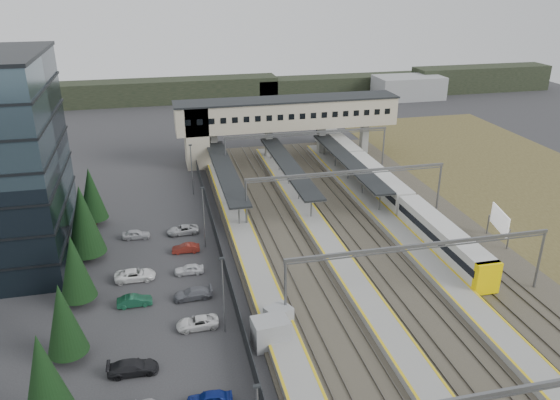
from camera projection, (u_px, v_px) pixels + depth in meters
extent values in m
plane|color=#2B2B2D|center=(286.00, 279.00, 61.45)|extent=(220.00, 220.00, 0.00)
cone|color=black|center=(45.00, 383.00, 38.71)|extent=(4.26, 4.26, 8.20)
cylinder|color=black|center=(70.00, 354.00, 48.53)|extent=(0.44, 0.44, 1.20)
cone|color=black|center=(63.00, 318.00, 47.06)|extent=(3.54, 3.54, 6.80)
cylinder|color=black|center=(80.00, 300.00, 56.61)|extent=(0.44, 0.44, 1.20)
cone|color=black|center=(75.00, 267.00, 55.11)|extent=(3.64, 3.64, 7.00)
cylinder|color=black|center=(89.00, 255.00, 65.60)|extent=(0.44, 0.44, 1.20)
cone|color=black|center=(83.00, 220.00, 63.80)|extent=(4.42, 4.42, 8.50)
cylinder|color=black|center=(95.00, 221.00, 74.58)|extent=(0.44, 0.44, 1.20)
cone|color=black|center=(91.00, 193.00, 73.03)|extent=(3.74, 3.74, 7.20)
imported|color=black|center=(133.00, 367.00, 46.89)|extent=(4.34, 1.83, 1.25)
imported|color=#154730|center=(135.00, 301.00, 56.42)|extent=(3.59, 1.29, 1.18)
imported|color=white|center=(135.00, 275.00, 61.17)|extent=(4.53, 2.14, 1.25)
imported|color=#B5B5BB|center=(136.00, 234.00, 70.70)|extent=(3.61, 1.68, 1.20)
imported|color=navy|center=(209.00, 399.00, 43.38)|extent=(3.81, 1.82, 1.26)
imported|color=white|center=(197.00, 323.00, 52.93)|extent=(4.14, 1.97, 1.14)
imported|color=slate|center=(193.00, 293.00, 57.68)|extent=(4.17, 1.76, 1.20)
imported|color=silver|center=(189.00, 269.00, 62.45)|extent=(3.40, 1.48, 1.14)
imported|color=maroon|center=(186.00, 248.00, 67.21)|extent=(3.47, 1.39, 1.12)
imported|color=#B1B2B6|center=(183.00, 230.00, 71.96)|extent=(4.21, 2.04, 1.15)
cube|color=black|center=(257.00, 386.00, 34.23)|extent=(0.50, 0.25, 0.15)
cylinder|color=slate|center=(223.00, 296.00, 51.05)|extent=(0.16, 0.16, 8.00)
cube|color=black|center=(221.00, 258.00, 49.50)|extent=(0.50, 0.25, 0.15)
cylinder|color=slate|center=(204.00, 218.00, 67.21)|extent=(0.16, 0.16, 8.00)
cube|color=black|center=(202.00, 188.00, 65.67)|extent=(0.50, 0.25, 0.15)
cylinder|color=slate|center=(192.00, 170.00, 83.38)|extent=(0.16, 0.16, 8.00)
cube|color=black|center=(190.00, 145.00, 81.83)|extent=(0.50, 0.25, 0.15)
cube|color=#26282B|center=(222.00, 257.00, 64.20)|extent=(0.08, 90.00, 2.00)
cube|color=gray|center=(270.00, 332.00, 50.22)|extent=(3.47, 2.68, 2.72)
cube|color=gray|center=(279.00, 317.00, 52.91)|extent=(2.94, 2.75, 2.15)
cube|color=#3D382E|center=(369.00, 247.00, 68.42)|extent=(34.00, 90.00, 0.20)
cube|color=#59544C|center=(270.00, 257.00, 65.68)|extent=(0.08, 90.00, 0.14)
cube|color=#59544C|center=(282.00, 256.00, 65.99)|extent=(0.08, 90.00, 0.14)
cube|color=#59544C|center=(302.00, 254.00, 66.52)|extent=(0.08, 90.00, 0.14)
cube|color=#59544C|center=(314.00, 252.00, 66.82)|extent=(0.08, 90.00, 0.14)
cube|color=#59544C|center=(349.00, 248.00, 67.78)|extent=(0.08, 90.00, 0.14)
cube|color=#59544C|center=(360.00, 247.00, 68.08)|extent=(0.08, 90.00, 0.14)
cube|color=#59544C|center=(379.00, 245.00, 68.62)|extent=(0.08, 90.00, 0.14)
cube|color=#59544C|center=(389.00, 244.00, 68.92)|extent=(0.08, 90.00, 0.14)
cube|color=#59544C|center=(423.00, 240.00, 69.87)|extent=(0.08, 90.00, 0.14)
cube|color=#59544C|center=(433.00, 239.00, 70.17)|extent=(0.08, 90.00, 0.14)
cube|color=#59544C|center=(451.00, 237.00, 70.71)|extent=(0.08, 90.00, 0.14)
cube|color=#59544C|center=(461.00, 236.00, 71.01)|extent=(0.08, 90.00, 0.14)
cube|color=gray|center=(252.00, 258.00, 65.14)|extent=(3.20, 82.00, 0.90)
cube|color=gold|center=(239.00, 256.00, 64.66)|extent=(0.25, 82.00, 0.02)
cube|color=gold|center=(263.00, 253.00, 65.27)|extent=(0.25, 82.00, 0.02)
cube|color=gray|center=(331.00, 249.00, 67.24)|extent=(3.20, 82.00, 0.90)
cube|color=gold|center=(320.00, 247.00, 66.75)|extent=(0.25, 82.00, 0.02)
cube|color=gold|center=(343.00, 244.00, 67.36)|extent=(0.25, 82.00, 0.02)
cube|color=gray|center=(406.00, 241.00, 69.33)|extent=(3.20, 82.00, 0.90)
cube|color=gold|center=(396.00, 239.00, 68.85)|extent=(0.25, 82.00, 0.02)
cube|color=gold|center=(417.00, 236.00, 69.46)|extent=(0.25, 82.00, 0.02)
cube|color=black|center=(225.00, 170.00, 83.53)|extent=(3.00, 30.00, 0.25)
cube|color=slate|center=(225.00, 171.00, 83.59)|extent=(3.10, 30.00, 0.12)
cylinder|color=slate|center=(239.00, 213.00, 72.47)|extent=(0.20, 0.20, 3.10)
cylinder|color=slate|center=(232.00, 195.00, 78.31)|extent=(0.20, 0.20, 3.10)
cylinder|color=slate|center=(226.00, 180.00, 84.15)|extent=(0.20, 0.20, 3.10)
cylinder|color=slate|center=(220.00, 166.00, 89.98)|extent=(0.20, 0.20, 3.10)
cylinder|color=slate|center=(215.00, 154.00, 95.82)|extent=(0.20, 0.20, 3.10)
cube|color=black|center=(289.00, 165.00, 85.62)|extent=(3.00, 30.00, 0.25)
cube|color=slate|center=(289.00, 166.00, 85.68)|extent=(3.10, 30.00, 0.12)
cylinder|color=slate|center=(311.00, 206.00, 74.56)|extent=(0.20, 0.20, 3.10)
cylinder|color=slate|center=(299.00, 189.00, 80.40)|extent=(0.20, 0.20, 3.10)
cylinder|color=slate|center=(288.00, 175.00, 86.24)|extent=(0.20, 0.20, 3.10)
cylinder|color=slate|center=(279.00, 162.00, 92.08)|extent=(0.20, 0.20, 3.10)
cylinder|color=slate|center=(271.00, 150.00, 97.92)|extent=(0.20, 0.20, 3.10)
cube|color=black|center=(349.00, 160.00, 87.72)|extent=(3.00, 30.00, 0.25)
cube|color=slate|center=(349.00, 161.00, 87.77)|extent=(3.10, 30.00, 0.12)
cylinder|color=slate|center=(380.00, 200.00, 76.66)|extent=(0.20, 0.20, 3.10)
cylinder|color=slate|center=(363.00, 184.00, 82.50)|extent=(0.20, 0.20, 3.10)
cylinder|color=slate|center=(348.00, 170.00, 88.33)|extent=(0.20, 0.20, 3.10)
cylinder|color=slate|center=(336.00, 157.00, 94.17)|extent=(0.20, 0.20, 3.10)
cylinder|color=slate|center=(324.00, 147.00, 100.01)|extent=(0.20, 0.20, 3.10)
cube|color=#B6A88F|center=(287.00, 113.00, 98.09)|extent=(40.00, 6.00, 5.00)
cube|color=black|center=(288.00, 99.00, 97.10)|extent=(40.40, 6.40, 0.30)
cube|color=#B6A88F|center=(196.00, 135.00, 95.79)|extent=(4.00, 6.00, 11.00)
cube|color=black|center=(188.00, 123.00, 91.57)|extent=(1.00, 0.06, 1.00)
cube|color=black|center=(200.00, 122.00, 91.98)|extent=(1.00, 0.06, 1.00)
cube|color=black|center=(212.00, 121.00, 92.40)|extent=(1.00, 0.06, 1.00)
cube|color=black|center=(223.00, 121.00, 92.82)|extent=(1.00, 0.06, 1.00)
cube|color=black|center=(235.00, 120.00, 93.24)|extent=(1.00, 0.06, 1.00)
cube|color=black|center=(246.00, 119.00, 93.66)|extent=(1.00, 0.06, 1.00)
cube|color=black|center=(258.00, 119.00, 94.08)|extent=(1.00, 0.06, 1.00)
cube|color=black|center=(269.00, 118.00, 94.50)|extent=(1.00, 0.06, 1.00)
cube|color=black|center=(280.00, 117.00, 94.92)|extent=(1.00, 0.06, 1.00)
cube|color=black|center=(292.00, 117.00, 95.33)|extent=(1.00, 0.06, 1.00)
cube|color=black|center=(303.00, 116.00, 95.75)|extent=(1.00, 0.06, 1.00)
cube|color=black|center=(314.00, 116.00, 96.17)|extent=(1.00, 0.06, 1.00)
cube|color=black|center=(324.00, 115.00, 96.59)|extent=(1.00, 0.06, 1.00)
cube|color=black|center=(335.00, 114.00, 97.01)|extent=(1.00, 0.06, 1.00)
cube|color=black|center=(346.00, 114.00, 97.43)|extent=(1.00, 0.06, 1.00)
cube|color=black|center=(356.00, 113.00, 97.85)|extent=(1.00, 0.06, 1.00)
cube|color=black|center=(367.00, 112.00, 98.27)|extent=(1.00, 0.06, 1.00)
cube|color=black|center=(377.00, 112.00, 98.69)|extent=(1.00, 0.06, 1.00)
cube|color=black|center=(387.00, 111.00, 99.10)|extent=(1.00, 0.06, 1.00)
cube|color=gray|center=(206.00, 148.00, 97.07)|extent=(1.20, 1.60, 6.00)
cube|color=gray|center=(214.00, 148.00, 97.39)|extent=(1.20, 1.60, 6.00)
cube|color=gray|center=(269.00, 144.00, 99.48)|extent=(1.20, 1.60, 6.00)
cube|color=gray|center=(321.00, 140.00, 101.57)|extent=(1.20, 1.60, 6.00)
cube|color=gray|center=(364.00, 138.00, 103.35)|extent=(1.20, 1.60, 6.00)
cylinder|color=slate|center=(285.00, 293.00, 52.50)|extent=(0.28, 0.28, 7.00)
cylinder|color=slate|center=(539.00, 260.00, 58.36)|extent=(0.28, 0.28, 7.00)
cube|color=slate|center=(423.00, 245.00, 54.07)|extent=(28.40, 0.25, 0.35)
cube|color=slate|center=(422.00, 249.00, 54.23)|extent=(28.40, 0.12, 0.12)
cylinder|color=slate|center=(246.00, 205.00, 72.25)|extent=(0.28, 0.28, 7.00)
cylinder|color=slate|center=(439.00, 187.00, 78.12)|extent=(0.28, 0.28, 7.00)
cube|color=slate|center=(348.00, 172.00, 73.83)|extent=(28.40, 0.25, 0.35)
cube|color=slate|center=(347.00, 175.00, 73.99)|extent=(28.40, 0.12, 0.12)
cylinder|color=slate|center=(226.00, 158.00, 90.22)|extent=(0.28, 0.28, 7.00)
cylinder|color=slate|center=(383.00, 147.00, 96.08)|extent=(0.28, 0.28, 7.00)
cube|color=slate|center=(307.00, 133.00, 91.79)|extent=(28.40, 0.25, 0.35)
cube|color=slate|center=(307.00, 135.00, 91.95)|extent=(28.40, 0.12, 0.12)
cube|color=silver|center=(442.00, 238.00, 66.31)|extent=(2.79, 19.34, 3.59)
cube|color=black|center=(443.00, 235.00, 66.16)|extent=(2.85, 18.74, 0.90)
cube|color=slate|center=(441.00, 250.00, 66.91)|extent=(2.39, 17.94, 0.50)
cube|color=silver|center=(378.00, 182.00, 84.22)|extent=(2.79, 19.34, 3.59)
cube|color=black|center=(379.00, 179.00, 84.07)|extent=(2.85, 18.74, 0.90)
cube|color=slate|center=(378.00, 191.00, 84.82)|extent=(2.39, 17.94, 0.50)
cube|color=silver|center=(337.00, 145.00, 102.13)|extent=(2.79, 19.34, 3.59)
cube|color=black|center=(337.00, 143.00, 101.98)|extent=(2.85, 18.74, 0.90)
cube|color=slate|center=(337.00, 153.00, 102.73)|extent=(2.39, 17.94, 0.50)
cube|color=#FFD800|center=(487.00, 278.00, 57.72)|extent=(2.81, 0.90, 3.59)
cylinder|color=slate|center=(508.00, 240.00, 67.38)|extent=(0.20, 0.20, 2.88)
cylinder|color=slate|center=(488.00, 225.00, 71.33)|extent=(0.20, 0.20, 2.88)
cube|color=white|center=(500.00, 220.00, 68.70)|extent=(1.32, 5.30, 2.70)
cube|color=black|center=(164.00, 91.00, 143.52)|extent=(60.00, 8.00, 6.00)
cube|color=black|center=(344.00, 85.00, 154.18)|extent=(50.00, 8.00, 5.00)
cube|color=black|center=(481.00, 79.00, 157.68)|extent=(40.00, 8.00, 7.00)
cube|color=gray|center=(408.00, 87.00, 148.15)|extent=(18.00, 10.00, 6.00)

